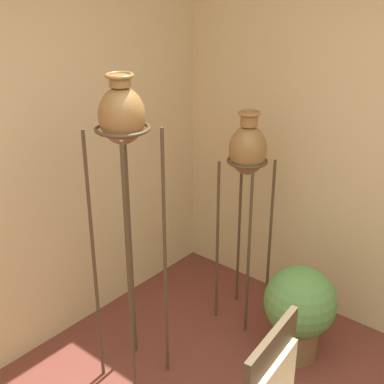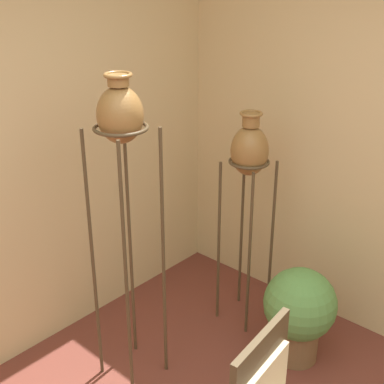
% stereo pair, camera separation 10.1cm
% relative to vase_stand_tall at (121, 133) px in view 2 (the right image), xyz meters
% --- Properties ---
extents(vase_stand_tall, '(0.30, 0.30, 1.88)m').
position_rel_vase_stand_tall_xyz_m(vase_stand_tall, '(0.00, 0.00, 0.00)').
color(vase_stand_tall, '#473823').
rests_on(vase_stand_tall, ground_plane).
extents(vase_stand_medium, '(0.28, 0.28, 1.52)m').
position_rel_vase_stand_tall_xyz_m(vase_stand_medium, '(0.91, -0.17, -0.34)').
color(vase_stand_medium, '#473823').
rests_on(vase_stand_medium, ground_plane).
extents(potted_plant, '(0.46, 0.46, 0.64)m').
position_rel_vase_stand_tall_xyz_m(potted_plant, '(0.79, -0.69, -1.21)').
color(potted_plant, brown).
rests_on(potted_plant, ground_plane).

